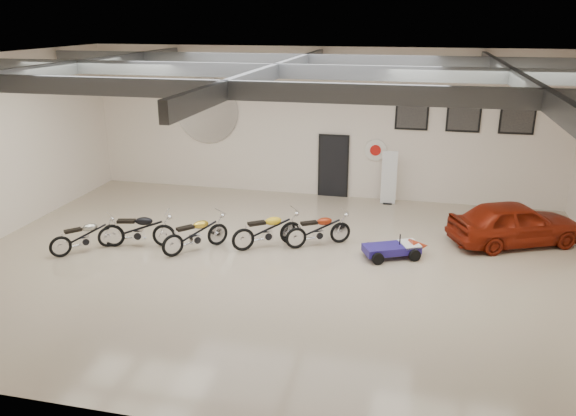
% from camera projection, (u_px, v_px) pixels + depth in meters
% --- Properties ---
extents(floor, '(16.00, 12.00, 0.01)m').
position_uv_depth(floor, '(277.00, 264.00, 14.11)').
color(floor, tan).
rests_on(floor, ground).
extents(ceiling, '(16.00, 12.00, 0.01)m').
position_uv_depth(ceiling, '(276.00, 60.00, 12.49)').
color(ceiling, slate).
rests_on(ceiling, back_wall).
extents(back_wall, '(16.00, 0.02, 5.00)m').
position_uv_depth(back_wall, '(320.00, 124.00, 18.83)').
color(back_wall, silver).
rests_on(back_wall, floor).
extents(ceiling_beams, '(15.80, 11.80, 0.32)m').
position_uv_depth(ceiling_beams, '(276.00, 71.00, 12.57)').
color(ceiling_beams, slate).
rests_on(ceiling_beams, ceiling).
extents(door, '(0.92, 0.08, 2.10)m').
position_uv_depth(door, '(333.00, 167.00, 19.15)').
color(door, black).
rests_on(door, back_wall).
extents(logo_plaque, '(2.30, 0.06, 1.16)m').
position_uv_depth(logo_plaque, '(207.00, 111.00, 19.54)').
color(logo_plaque, silver).
rests_on(logo_plaque, back_wall).
extents(poster_left, '(1.05, 0.08, 1.35)m').
position_uv_depth(poster_left, '(412.00, 109.00, 17.97)').
color(poster_left, black).
rests_on(poster_left, back_wall).
extents(poster_mid, '(1.05, 0.08, 1.35)m').
position_uv_depth(poster_mid, '(464.00, 111.00, 17.63)').
color(poster_mid, black).
rests_on(poster_mid, back_wall).
extents(poster_right, '(1.05, 0.08, 1.35)m').
position_uv_depth(poster_right, '(518.00, 113.00, 17.29)').
color(poster_right, black).
rests_on(poster_right, back_wall).
extents(oil_sign, '(0.72, 0.10, 0.72)m').
position_uv_depth(oil_sign, '(376.00, 150.00, 18.64)').
color(oil_sign, white).
rests_on(oil_sign, back_wall).
extents(banner_stand, '(0.50, 0.21, 1.82)m').
position_uv_depth(banner_stand, '(389.00, 177.00, 18.38)').
color(banner_stand, white).
rests_on(banner_stand, floor).
extents(motorcycle_silver, '(1.60, 1.67, 0.92)m').
position_uv_depth(motorcycle_silver, '(84.00, 236.00, 14.73)').
color(motorcycle_silver, silver).
rests_on(motorcycle_silver, floor).
extents(motorcycle_black, '(2.05, 1.03, 1.02)m').
position_uv_depth(motorcycle_black, '(138.00, 229.00, 15.04)').
color(motorcycle_black, silver).
rests_on(motorcycle_black, floor).
extents(motorcycle_gold, '(1.68, 1.81, 0.98)m').
position_uv_depth(motorcycle_gold, '(195.00, 233.00, 14.79)').
color(motorcycle_gold, silver).
rests_on(motorcycle_gold, floor).
extents(motorcycle_yellow, '(1.94, 1.61, 1.01)m').
position_uv_depth(motorcycle_yellow, '(267.00, 229.00, 15.01)').
color(motorcycle_yellow, silver).
rests_on(motorcycle_yellow, floor).
extents(motorcycle_red, '(1.86, 1.44, 0.95)m').
position_uv_depth(motorcycle_red, '(318.00, 229.00, 15.12)').
color(motorcycle_red, silver).
rests_on(motorcycle_red, floor).
extents(go_kart, '(1.93, 1.46, 0.64)m').
position_uv_depth(go_kart, '(397.00, 245.00, 14.45)').
color(go_kart, navy).
rests_on(go_kart, floor).
extents(vintage_car, '(2.78, 3.84, 1.22)m').
position_uv_depth(vintage_car, '(515.00, 223.00, 15.20)').
color(vintage_car, maroon).
rests_on(vintage_car, floor).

